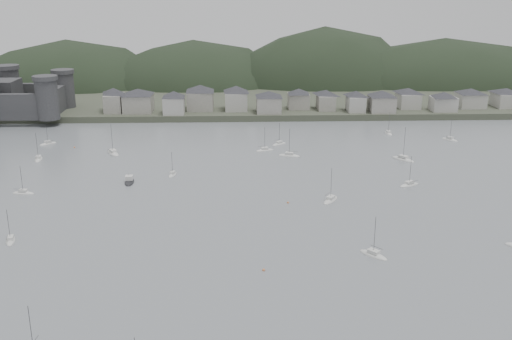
{
  "coord_description": "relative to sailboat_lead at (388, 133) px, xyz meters",
  "views": [
    {
      "loc": [
        -6.47,
        -101.36,
        61.56
      ],
      "look_at": [
        0.0,
        75.0,
        6.0
      ],
      "focal_mm": 41.1,
      "sensor_mm": 36.0,
      "label": 1
    }
  ],
  "objects": [
    {
      "name": "waterfront_town",
      "position": [
        -9.74,
        38.85,
        8.48
      ],
      "size": [
        451.48,
        28.46,
        12.92
      ],
      "color": "gray",
      "rests_on": "far_shore_land"
    },
    {
      "name": "motor_launch_far",
      "position": [
        -101.7,
        -62.46,
        0.11
      ],
      "size": [
        3.61,
        8.54,
        3.98
      ],
      "rotation": [
        0.0,
        0.0,
        3.22
      ],
      "color": "black",
      "rests_on": "ground"
    },
    {
      "name": "mooring_buoys",
      "position": [
        -84.05,
        -100.39,
        -0.03
      ],
      "size": [
        119.09,
        145.15,
        0.7
      ],
      "color": "#D07845",
      "rests_on": "ground"
    },
    {
      "name": "moored_fleet",
      "position": [
        -71.44,
        -77.09,
        -0.0
      ],
      "size": [
        220.45,
        159.74,
        13.36
      ],
      "color": "silver",
      "rests_on": "ground"
    },
    {
      "name": "far_shore_land",
      "position": [
        -60.33,
        150.51,
        1.32
      ],
      "size": [
        900.0,
        250.0,
        3.0
      ],
      "primitive_type": "cube",
      "color": "#383D2D",
      "rests_on": "ground"
    },
    {
      "name": "forested_ridge",
      "position": [
        -55.5,
        124.91,
        -11.46
      ],
      "size": [
        851.55,
        103.94,
        102.57
      ],
      "color": "black",
      "rests_on": "ground"
    },
    {
      "name": "sailboat_lead",
      "position": [
        0.0,
        0.0,
        0.0
      ],
      "size": [
        2.84,
        7.59,
        10.22
      ],
      "rotation": [
        0.0,
        0.0,
        3.2
      ],
      "color": "silver",
      "rests_on": "ground"
    },
    {
      "name": "ground",
      "position": [
        -60.33,
        -144.49,
        -0.18
      ],
      "size": [
        900.0,
        900.0,
        0.0
      ],
      "primitive_type": "plane",
      "color": "slate",
      "rests_on": "ground"
    }
  ]
}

